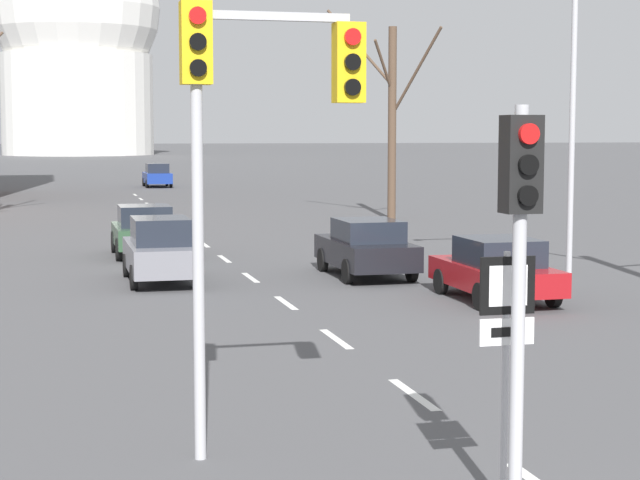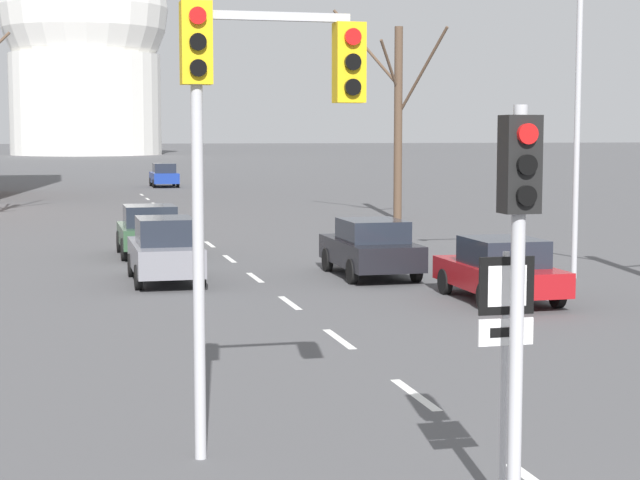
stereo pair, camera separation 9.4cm
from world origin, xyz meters
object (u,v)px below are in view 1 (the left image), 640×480
at_px(street_lamp_right, 559,79).
at_px(sedan_near_left, 366,247).
at_px(sedan_near_right, 157,175).
at_px(sedan_far_left, 144,230).
at_px(route_sign_post, 506,334).
at_px(traffic_signal_near_left, 249,109).
at_px(sedan_far_right, 160,250).
at_px(traffic_signal_centre_tall, 520,233).
at_px(sedan_mid_centre, 496,269).

height_order(street_lamp_right, sedan_near_left, street_lamp_right).
bearing_deg(street_lamp_right, sedan_near_right, 96.11).
xyz_separation_m(sedan_near_left, sedan_near_right, (-0.76, 50.82, 0.04)).
bearing_deg(sedan_near_left, sedan_near_right, 90.85).
height_order(sedan_near_right, sedan_far_left, sedan_near_right).
distance_m(route_sign_post, sedan_far_left, 24.39).
bearing_deg(route_sign_post, traffic_signal_near_left, 131.27).
relative_size(traffic_signal_near_left, sedan_far_right, 1.35).
height_order(route_sign_post, street_lamp_right, street_lamp_right).
distance_m(traffic_signal_centre_tall, sedan_mid_centre, 14.69).
distance_m(traffic_signal_centre_tall, sedan_far_left, 24.83).
distance_m(route_sign_post, sedan_far_right, 18.18).
height_order(traffic_signal_centre_tall, street_lamp_right, street_lamp_right).
relative_size(street_lamp_right, sedan_far_right, 2.12).
relative_size(route_sign_post, sedan_mid_centre, 0.67).
distance_m(traffic_signal_centre_tall, sedan_far_right, 18.65).
height_order(route_sign_post, sedan_near_left, route_sign_post).
height_order(sedan_near_left, sedan_far_left, sedan_far_left).
bearing_deg(traffic_signal_centre_tall, sedan_near_right, 87.41).
distance_m(traffic_signal_centre_tall, sedan_near_left, 18.76).
relative_size(sedan_near_right, sedan_far_left, 1.14).
bearing_deg(sedan_near_left, sedan_mid_centre, -70.21).
distance_m(traffic_signal_near_left, sedan_near_left, 16.82).
bearing_deg(traffic_signal_centre_tall, sedan_mid_centre, 67.25).
xyz_separation_m(sedan_near_right, sedan_far_left, (-4.72, -44.35, -0.02)).
xyz_separation_m(traffic_signal_near_left, sedan_mid_centre, (7.79, 10.50, -3.46)).
xyz_separation_m(traffic_signal_near_left, sedan_near_right, (5.29, 66.14, -3.36)).
bearing_deg(traffic_signal_near_left, sedan_near_right, 85.42).
bearing_deg(sedan_far_right, traffic_signal_centre_tall, -84.71).
bearing_deg(traffic_signal_centre_tall, sedan_far_right, 95.29).
bearing_deg(route_sign_post, street_lamp_right, 61.87).
bearing_deg(traffic_signal_near_left, street_lamp_right, 51.55).
bearing_deg(sedan_near_left, traffic_signal_near_left, -111.54).
xyz_separation_m(traffic_signal_centre_tall, street_lamp_right, (8.74, 16.63, 2.40)).
distance_m(sedan_far_left, sedan_far_right, 6.24).
xyz_separation_m(traffic_signal_centre_tall, sedan_far_right, (-1.71, 18.45, -2.10)).
distance_m(route_sign_post, sedan_near_left, 18.28).
bearing_deg(street_lamp_right, traffic_signal_centre_tall, -117.71).
distance_m(traffic_signal_centre_tall, sedan_near_right, 69.14).
distance_m(traffic_signal_near_left, sedan_far_right, 15.92).
relative_size(sedan_mid_centre, sedan_far_left, 1.05).
distance_m(route_sign_post, street_lamp_right, 18.76).
relative_size(traffic_signal_near_left, sedan_near_left, 1.30).
bearing_deg(traffic_signal_centre_tall, street_lamp_right, 62.29).
relative_size(traffic_signal_centre_tall, sedan_mid_centre, 1.04).
relative_size(sedan_near_left, sedan_near_right, 0.97).
xyz_separation_m(route_sign_post, sedan_near_right, (3.08, 68.66, -1.01)).
bearing_deg(sedan_far_right, route_sign_post, -84.46).
relative_size(traffic_signal_centre_tall, traffic_signal_near_left, 0.76).
bearing_deg(sedan_near_left, sedan_far_left, 130.26).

